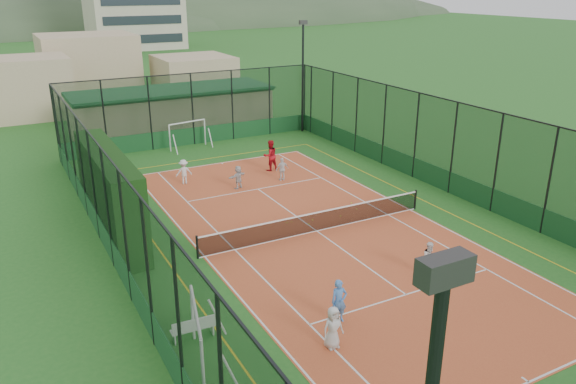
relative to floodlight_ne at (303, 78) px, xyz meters
name	(u,v)px	position (x,y,z in m)	size (l,w,h in m)	color
ground	(317,231)	(-8.60, -16.60, -4.12)	(300.00, 300.00, 0.00)	#226221
court_slab	(317,231)	(-8.60, -16.60, -4.12)	(11.17, 23.97, 0.01)	#BA4729
tennis_net	(317,221)	(-8.60, -16.60, -3.59)	(11.67, 0.12, 1.06)	black
perimeter_fence	(318,180)	(-8.60, -16.60, -1.62)	(18.12, 34.12, 5.00)	black
floodlight_ne	(303,78)	(0.00, 0.00, 0.00)	(0.60, 0.26, 8.25)	black
clubhouse	(172,109)	(-8.60, 5.40, -2.55)	(15.20, 7.20, 3.15)	tan
distant_hills	(29,26)	(-8.60, 133.40, -4.12)	(200.00, 60.00, 24.00)	#384C33
hedge_left	(110,193)	(-16.90, -12.28, -2.19)	(1.33, 8.84, 3.87)	black
white_bench	(193,327)	(-16.40, -21.86, -3.72)	(1.44, 0.40, 0.81)	white
futsal_goal_near	(197,339)	(-16.73, -23.32, -3.16)	(0.87, 3.00, 1.94)	white
futsal_goal_far	(188,135)	(-9.31, -0.37, -3.21)	(2.84, 0.83, 1.83)	white
child_near_left	(333,328)	(-12.69, -24.39, -3.40)	(0.70, 0.45, 1.42)	silver
child_near_mid	(339,301)	(-11.73, -23.26, -3.34)	(0.56, 0.37, 1.54)	#4B86D5
child_near_right	(430,259)	(-6.85, -22.21, -3.42)	(0.68, 0.53, 1.39)	silver
child_far_left	(184,172)	(-11.91, -7.38, -3.41)	(0.92, 0.53, 1.42)	silver
child_far_right	(282,169)	(-6.71, -9.51, -3.44)	(0.79, 0.33, 1.35)	white
child_far_back	(238,177)	(-9.49, -9.55, -3.46)	(1.21, 0.39, 1.31)	silver
coach	(270,155)	(-6.50, -7.52, -3.17)	(0.92, 0.72, 1.89)	#B1121D
tennis_balls	(322,216)	(-7.52, -15.28, -4.08)	(4.23, 1.37, 0.07)	#CCE033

